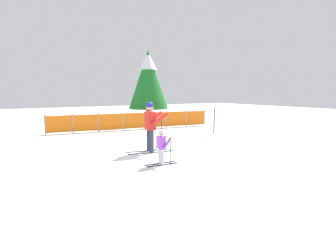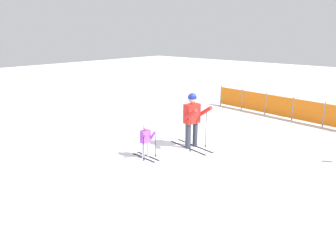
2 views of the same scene
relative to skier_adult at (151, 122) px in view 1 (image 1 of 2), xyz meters
The scene contains 6 objects.
ground_plane 1.12m from the skier_adult, 21.50° to the right, with size 60.00×60.00×0.00m, color white.
skier_adult is the anchor object (origin of this frame).
skier_child 1.76m from the skier_adult, 106.57° to the right, with size 1.00×0.52×1.06m.
safety_fence 5.77m from the skier_adult, 72.14° to the left, with size 9.24×1.29×1.03m.
conifer_far 8.56m from the skier_adult, 63.75° to the left, with size 2.61×2.61×4.85m.
trail_marker 5.08m from the skier_adult, 22.96° to the left, with size 0.17×0.25×1.32m.
Camera 1 is at (-4.51, -8.15, 2.16)m, focal length 28.00 mm.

